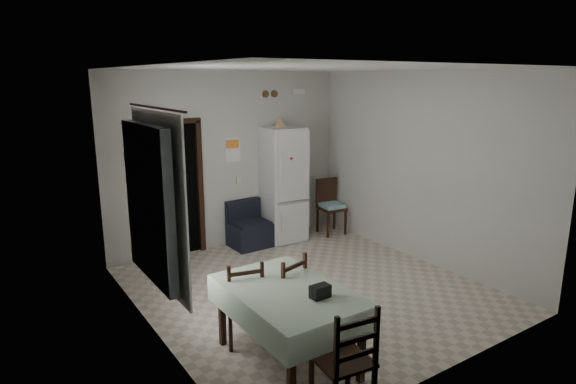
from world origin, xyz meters
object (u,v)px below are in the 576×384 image
(fridge, at_px, (283,185))
(navy_seat, at_px, (250,224))
(dining_table, at_px, (287,326))
(dining_chair_near_head, at_px, (343,358))
(corner_chair, at_px, (332,207))
(dining_chair_far_left, at_px, (242,300))
(dining_chair_far_right, at_px, (282,295))

(fridge, bearing_deg, navy_seat, -175.55)
(navy_seat, bearing_deg, dining_table, -114.22)
(fridge, distance_m, dining_chair_near_head, 4.60)
(dining_table, relative_size, dining_chair_near_head, 1.47)
(corner_chair, distance_m, dining_chair_far_left, 3.93)
(navy_seat, relative_size, dining_table, 0.51)
(navy_seat, xyz_separation_m, dining_table, (-1.37, -3.20, 0.01))
(corner_chair, height_order, dining_chair_far_right, corner_chair)
(dining_chair_far_right, relative_size, dining_chair_near_head, 0.93)
(dining_chair_far_left, relative_size, dining_chair_far_right, 0.99)
(fridge, height_order, navy_seat, fridge)
(corner_chair, distance_m, dining_chair_near_head, 4.89)
(fridge, relative_size, navy_seat, 2.58)
(dining_chair_far_left, bearing_deg, dining_table, 119.79)
(navy_seat, xyz_separation_m, dining_chair_far_right, (-1.13, -2.74, 0.09))
(dining_chair_far_left, bearing_deg, dining_chair_near_head, 108.96)
(dining_chair_far_left, height_order, dining_chair_far_right, dining_chair_far_right)
(dining_chair_far_left, distance_m, dining_chair_far_right, 0.44)
(fridge, height_order, dining_chair_far_left, fridge)
(dining_table, xyz_separation_m, dining_chair_far_right, (0.24, 0.46, 0.09))
(fridge, xyz_separation_m, dining_table, (-2.03, -3.20, -0.60))
(fridge, relative_size, dining_chair_near_head, 1.92)
(navy_seat, distance_m, corner_chair, 1.61)
(fridge, xyz_separation_m, dining_chair_near_head, (-2.07, -4.09, -0.47))
(fridge, relative_size, dining_chair_far_left, 2.09)
(corner_chair, xyz_separation_m, dining_chair_near_head, (-2.99, -3.87, 0.02))
(dining_table, bearing_deg, dining_chair_far_left, 105.98)
(dining_chair_far_left, bearing_deg, navy_seat, -107.12)
(fridge, bearing_deg, corner_chair, -8.67)
(dining_table, bearing_deg, dining_chair_far_right, 62.68)
(dining_chair_near_head, bearing_deg, dining_table, -85.55)
(dining_chair_near_head, bearing_deg, fridge, -110.00)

